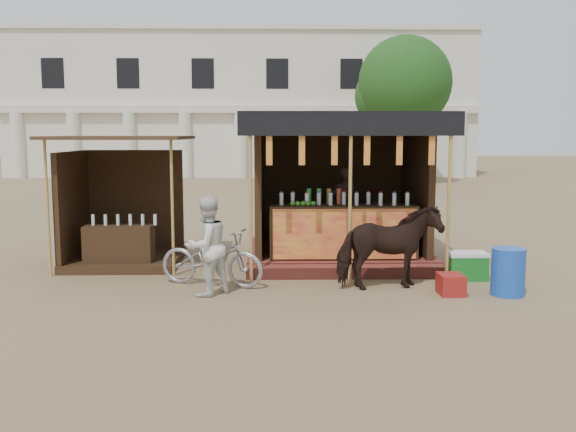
# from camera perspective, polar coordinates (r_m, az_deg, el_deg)

# --- Properties ---
(ground) EXTENTS (120.00, 120.00, 0.00)m
(ground) POSITION_cam_1_polar(r_m,az_deg,el_deg) (9.02, 0.24, -8.27)
(ground) COLOR #846B4C
(ground) RESTS_ON ground
(main_stall) EXTENTS (3.60, 3.61, 2.78)m
(main_stall) POSITION_cam_1_polar(r_m,az_deg,el_deg) (12.18, 4.54, 0.72)
(main_stall) COLOR maroon
(main_stall) RESTS_ON ground
(secondary_stall) EXTENTS (2.40, 2.40, 2.38)m
(secondary_stall) POSITION_cam_1_polar(r_m,az_deg,el_deg) (12.37, -15.01, -0.21)
(secondary_stall) COLOR #362113
(secondary_stall) RESTS_ON ground
(cow) EXTENTS (1.69, 1.02, 1.33)m
(cow) POSITION_cam_1_polar(r_m,az_deg,el_deg) (10.10, 8.91, -2.78)
(cow) COLOR black
(cow) RESTS_ON ground
(motorbike) EXTENTS (1.84, 1.14, 0.91)m
(motorbike) POSITION_cam_1_polar(r_m,az_deg,el_deg) (10.33, -6.80, -3.69)
(motorbike) COLOR #9A99A2
(motorbike) RESTS_ON ground
(bystander) EXTENTS (0.92, 0.92, 1.50)m
(bystander) POSITION_cam_1_polar(r_m,az_deg,el_deg) (9.70, -7.24, -2.66)
(bystander) COLOR silver
(bystander) RESTS_ON ground
(blue_barrel) EXTENTS (0.51, 0.51, 0.72)m
(blue_barrel) POSITION_cam_1_polar(r_m,az_deg,el_deg) (10.24, 18.98, -4.71)
(blue_barrel) COLOR #1847B7
(blue_barrel) RESTS_ON ground
(red_crate) EXTENTS (0.37, 0.45, 0.31)m
(red_crate) POSITION_cam_1_polar(r_m,az_deg,el_deg) (10.07, 14.27, -5.91)
(red_crate) COLOR maroon
(red_crate) RESTS_ON ground
(cooler) EXTENTS (0.65, 0.45, 0.46)m
(cooler) POSITION_cam_1_polar(r_m,az_deg,el_deg) (11.16, 15.62, -4.27)
(cooler) COLOR #197423
(cooler) RESTS_ON ground
(background_building) EXTENTS (26.00, 7.45, 8.18)m
(background_building) POSITION_cam_1_polar(r_m,az_deg,el_deg) (38.70, -4.00, 9.67)
(background_building) COLOR silver
(background_building) RESTS_ON ground
(tree) EXTENTS (4.50, 4.40, 7.00)m
(tree) POSITION_cam_1_polar(r_m,az_deg,el_deg) (31.49, 9.94, 11.29)
(tree) COLOR #382314
(tree) RESTS_ON ground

